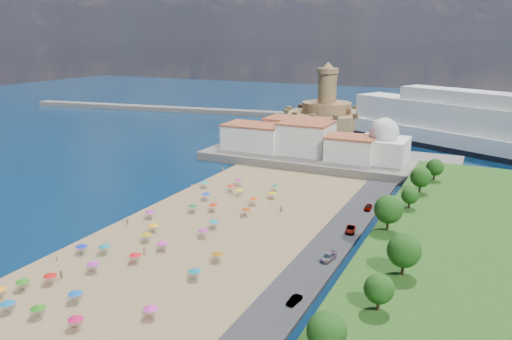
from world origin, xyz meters
The scene contains 12 objects.
ground centered at (0.00, 0.00, 0.00)m, with size 700.00×700.00×0.00m, color #071938.
terrace centered at (10.00, 73.00, 1.50)m, with size 90.00×36.00×3.00m, color #59544C.
jetty centered at (-12.00, 108.00, 1.20)m, with size 18.00×70.00×2.40m, color #59544C.
breakwater centered at (-110.00, 153.00, 1.30)m, with size 200.00×7.00×2.60m, color #59544C.
waterfront_buildings centered at (-3.05, 73.64, 7.88)m, with size 57.00×29.00×11.00m.
domed_building centered at (30.00, 71.00, 8.97)m, with size 16.00×16.00×15.00m.
fortress centered at (-12.00, 138.00, 6.68)m, with size 40.00×40.00×32.40m.
cruise_ship centered at (56.27, 114.35, 8.63)m, with size 129.25×74.88×29.16m.
beach_parasols centered at (-0.81, -17.63, 2.15)m, with size 32.37×99.66×2.20m.
beachgoers centered at (-2.71, -4.88, 1.11)m, with size 34.71×96.88×1.89m.
parked_cars centered at (36.00, 3.13, 1.37)m, with size 2.88×56.38×1.41m.
hillside_trees centered at (48.41, -6.78, 10.00)m, with size 12.70×109.14×7.55m.
Camera 1 is at (63.26, -97.55, 44.98)m, focal length 35.00 mm.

